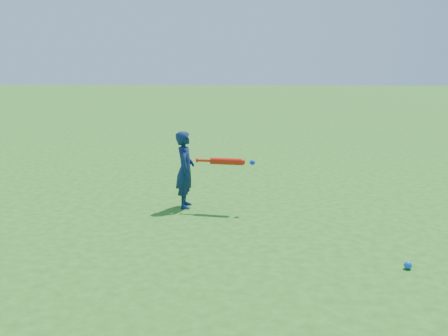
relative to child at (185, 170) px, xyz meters
name	(u,v)px	position (x,y,z in m)	size (l,w,h in m)	color
ground	(164,216)	(-0.20, -0.42, -0.49)	(80.00, 80.00, 0.00)	#216518
child	(185,170)	(0.00, 0.00, 0.00)	(0.36, 0.23, 0.97)	#0F1F49
ground_ball_blue	(408,265)	(2.25, -1.84, -0.45)	(0.07, 0.07, 0.07)	blue
bat_swing	(229,162)	(0.56, -0.13, 0.14)	(0.73, 0.16, 0.08)	red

